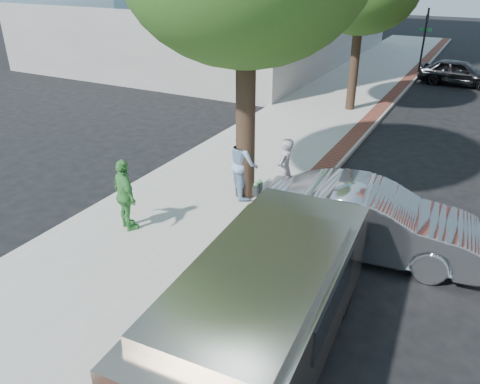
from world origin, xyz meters
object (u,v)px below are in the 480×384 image
Objects in this scene: person_officer at (244,163)px; parking_meter at (257,197)px; sedan_silver at (367,220)px; van at (268,300)px; person_gray at (285,169)px; bg_car at (458,72)px; person_green at (125,195)px.

parking_meter is at bearing 174.00° from person_officer.
person_officer is at bearing 68.07° from sedan_silver.
person_officer reaches higher than van.
person_gray is 0.43× the size of bg_car.
person_gray is at bearing 96.52° from parking_meter.
sedan_silver reaches higher than parking_meter.
parking_meter is 0.26× the size of van.
parking_meter is 20.06m from bg_car.
sedan_silver is (5.38, 1.99, -0.24)m from person_green.
person_officer is at bearing -69.76° from person_gray.
person_green is 5.14m from van.
person_green reaches higher than bg_car.
van is at bearing -179.29° from bg_car.
bg_car is 23.06m from van.
person_green reaches higher than parking_meter.
van is (1.75, -3.16, -0.07)m from parking_meter.
person_gray is 17.88m from bg_car.
van reaches higher than sedan_silver.
van reaches higher than bg_car.
sedan_silver is 1.22× the size of bg_car.
parking_meter is 3.21m from person_green.
bg_car is (3.90, 18.05, -0.43)m from person_officer.
person_gray is at bearing 173.65° from bg_car.
bg_car is at bearing -7.31° from sedan_silver.
person_gray is at bearing 55.45° from sedan_silver.
person_officer is at bearing 170.56° from bg_car.
bg_car is at bearing 84.66° from van.
person_officer is 3.87m from sedan_silver.
van is at bearing 169.88° from person_officer.
sedan_silver is at bearing -133.12° from person_green.
sedan_silver is at bearing 19.17° from parking_meter.
person_gray is 3.00m from sedan_silver.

